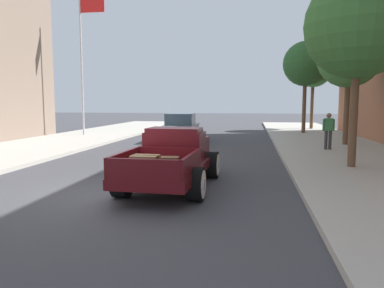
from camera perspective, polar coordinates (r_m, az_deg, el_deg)
name	(u,v)px	position (r m, az deg, el deg)	size (l,w,h in m)	color
ground_plane	(117,194)	(9.40, -11.67, -7.63)	(140.00, 140.00, 0.00)	#3D3D42
hotrod_truck_maroon	(174,158)	(10.13, -2.78, -2.14)	(2.30, 4.99, 1.58)	#510F14
car_background_grey	(181,129)	(21.21, -1.74, 2.40)	(2.02, 4.38, 1.65)	slate
pedestrian_sidewalk_right	(328,129)	(17.70, 20.49, 2.22)	(0.53, 0.22, 1.65)	#333338
flagpole	(84,48)	(25.47, -16.42, 14.11)	(1.74, 0.16, 9.16)	#B2B2B7
street_tree_nearest	(358,26)	(13.39, 24.45, 16.38)	(3.39, 3.39, 6.27)	brown
street_tree_second	(349,56)	(20.30, 23.27, 12.47)	(3.16, 3.16, 6.03)	brown
street_tree_third	(306,64)	(27.12, 17.27, 11.81)	(3.09, 3.09, 6.35)	brown
street_tree_farthest	(313,69)	(31.72, 18.38, 11.09)	(3.05, 3.05, 6.41)	brown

